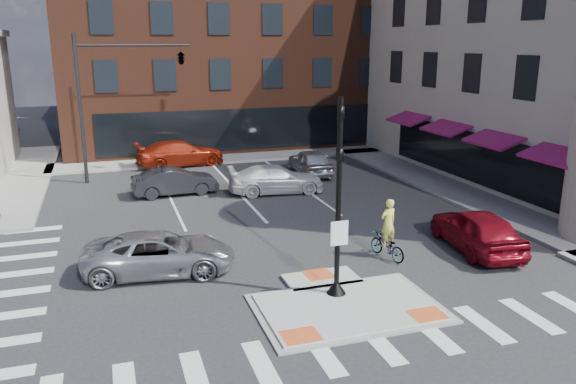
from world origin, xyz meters
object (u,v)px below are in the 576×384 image
object	(u,v)px
white_pickup	(276,179)
cyclist	(387,238)
bg_car_dark	(175,181)
bg_car_red	(180,153)
silver_suv	(159,253)
bg_car_silver	(310,162)
red_sedan	(477,230)

from	to	relation	value
white_pickup	cyclist	bearing A→B (deg)	-167.83
bg_car_dark	bg_car_red	xyz separation A→B (m)	(1.21, 6.94, 0.09)
silver_suv	bg_car_silver	distance (m)	15.67
silver_suv	white_pickup	world-z (taller)	white_pickup
silver_suv	cyclist	size ratio (longest dim) A/B	2.28
red_sedan	bg_car_red	size ratio (longest dim) A/B	0.86
bg_car_dark	cyclist	bearing A→B (deg)	-154.35
bg_car_silver	bg_car_dark	bearing A→B (deg)	16.94
white_pickup	bg_car_silver	size ratio (longest dim) A/B	1.11
red_sedan	white_pickup	bearing A→B (deg)	-58.13
red_sedan	bg_car_red	xyz separation A→B (m)	(-8.50, 18.44, -0.01)
bg_car_red	cyclist	bearing A→B (deg)	-172.56
cyclist	bg_car_silver	bearing A→B (deg)	-111.67
white_pickup	bg_car_dark	xyz separation A→B (m)	(-5.03, 1.25, -0.01)
bg_car_dark	red_sedan	bearing A→B (deg)	-143.03
bg_car_dark	bg_car_red	bearing A→B (deg)	-13.14
silver_suv	bg_car_red	world-z (taller)	bg_car_red
silver_suv	bg_car_dark	world-z (taller)	bg_car_dark
silver_suv	red_sedan	xyz separation A→B (m)	(11.49, -1.51, 0.10)
red_sedan	cyclist	size ratio (longest dim) A/B	2.12
bg_car_dark	bg_car_red	world-z (taller)	bg_car_red
bg_car_silver	bg_car_red	size ratio (longest dim) A/B	0.81
white_pickup	cyclist	world-z (taller)	cyclist
white_pickup	bg_car_silver	xyz separation A→B (m)	(3.14, 3.37, 0.04)
white_pickup	bg_car_red	size ratio (longest dim) A/B	0.90
silver_suv	bg_car_silver	size ratio (longest dim) A/B	1.13
bg_car_red	bg_car_silver	bearing A→B (deg)	-132.57
silver_suv	cyclist	xyz separation A→B (m)	(7.94, -1.19, 0.04)
red_sedan	bg_car_dark	world-z (taller)	red_sedan
silver_suv	red_sedan	world-z (taller)	red_sedan
silver_suv	red_sedan	bearing A→B (deg)	-89.99
cyclist	silver_suv	bearing A→B (deg)	-21.62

